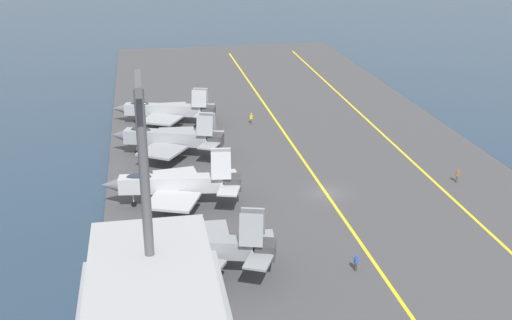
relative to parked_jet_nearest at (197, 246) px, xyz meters
name	(u,v)px	position (x,y,z in m)	size (l,w,h in m)	color
ground_plane	(326,196)	(15.28, -16.76, -3.14)	(2000.00, 2000.00, 0.00)	#23384C
carrier_deck	(326,194)	(15.28, -16.76, -2.94)	(181.75, 51.57, 0.40)	#424244
deck_stripe_foul_line	(437,184)	(15.28, -30.94, -2.73)	(163.57, 0.36, 0.01)	yellow
deck_stripe_centerline	(326,193)	(15.28, -16.76, -2.73)	(163.57, 0.36, 0.01)	yellow
parked_jet_nearest	(197,246)	(0.00, 0.00, 0.00)	(12.62, 15.32, 6.57)	gray
parked_jet_second	(174,184)	(14.92, 1.15, -0.02)	(12.68, 15.83, 6.67)	#A8AAAF
parked_jet_third	(168,138)	(31.14, 0.95, -0.15)	(12.99, 15.81, 6.19)	gray
parked_jet_fourth	(166,110)	(45.61, 0.62, -0.49)	(12.12, 16.45, 5.74)	#93999E
crew_yellow_vest	(251,118)	(43.07, -12.60, -1.79)	(0.41, 0.46, 1.72)	#4C473D
crew_blue_vest	(356,262)	(-2.37, -14.53, -1.80)	(0.38, 0.45, 1.70)	#383328
crew_brown_vest	(457,175)	(15.43, -33.59, -1.78)	(0.34, 0.43, 1.75)	#4C473D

